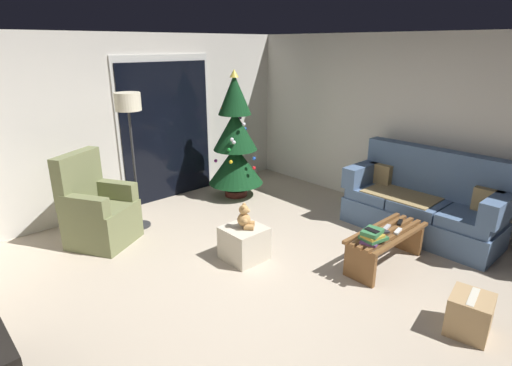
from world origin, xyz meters
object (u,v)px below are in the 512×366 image
object	(u,v)px
remote_white	(398,231)
armchair	(98,212)
ottoman	(244,243)
remote_silver	(387,227)
couch	(423,204)
coffee_table	(386,243)
christmas_tree	(235,143)
cell_phone	(372,230)
floor_lamp	(129,115)
cardboard_box_taped_mid_floor	(470,314)
remote_graphite	(382,232)
teddy_bear_honey	(245,218)
book_stack	(373,236)
remote_black	(400,222)

from	to	relation	value
remote_white	armchair	world-z (taller)	armchair
ottoman	remote_silver	bearing A→B (deg)	-45.10
couch	coffee_table	size ratio (longest dim) A/B	1.77
remote_white	christmas_tree	distance (m)	2.94
ottoman	cell_phone	bearing A→B (deg)	-59.49
cell_phone	ottoman	bearing A→B (deg)	123.53
coffee_table	christmas_tree	distance (m)	2.88
christmas_tree	armchair	bearing A→B (deg)	-177.04
cell_phone	floor_lamp	distance (m)	3.19
christmas_tree	ottoman	distance (m)	2.18
armchair	cardboard_box_taped_mid_floor	distance (m)	4.12
couch	remote_silver	distance (m)	1.04
cell_phone	coffee_table	bearing A→B (deg)	6.68
cardboard_box_taped_mid_floor	couch	bearing A→B (deg)	37.58
ottoman	cardboard_box_taped_mid_floor	bearing A→B (deg)	-75.60
remote_graphite	armchair	bearing A→B (deg)	-112.27
remote_white	christmas_tree	world-z (taller)	christmas_tree
remote_silver	couch	bearing A→B (deg)	-95.35
remote_white	floor_lamp	size ratio (longest dim) A/B	0.09
remote_white	ottoman	bearing A→B (deg)	30.74
couch	coffee_table	bearing A→B (deg)	-173.51
cardboard_box_taped_mid_floor	remote_graphite	bearing A→B (deg)	70.13
remote_graphite	teddy_bear_honey	bearing A→B (deg)	-109.18
remote_white	book_stack	distance (m)	0.41
christmas_tree	teddy_bear_honey	size ratio (longest dim) A/B	6.99
remote_graphite	ottoman	bearing A→B (deg)	-109.16
remote_white	armchair	size ratio (longest dim) A/B	0.14
coffee_table	cell_phone	world-z (taller)	cell_phone
remote_silver	ottoman	bearing A→B (deg)	35.09
couch	remote_graphite	world-z (taller)	couch
remote_white	teddy_bear_honey	world-z (taller)	teddy_bear_honey
coffee_table	remote_graphite	world-z (taller)	remote_graphite
christmas_tree	teddy_bear_honey	distance (m)	2.10
floor_lamp	ottoman	bearing A→B (deg)	-73.84
cell_phone	ottoman	size ratio (longest dim) A/B	0.33
cardboard_box_taped_mid_floor	remote_white	bearing A→B (deg)	61.36
christmas_tree	cardboard_box_taped_mid_floor	bearing A→B (deg)	-99.80
remote_graphite	remote_silver	bearing A→B (deg)	133.74
cardboard_box_taped_mid_floor	remote_black	bearing A→B (deg)	54.93
remote_white	floor_lamp	distance (m)	3.46
ottoman	couch	bearing A→B (deg)	-25.83
remote_black	cell_phone	xyz separation A→B (m)	(-0.65, -0.04, 0.12)
remote_white	book_stack	bearing A→B (deg)	69.96
floor_lamp	cardboard_box_taped_mid_floor	bearing A→B (deg)	-74.86
coffee_table	cardboard_box_taped_mid_floor	xyz separation A→B (m)	(-0.48, -1.09, -0.10)
armchair	book_stack	bearing A→B (deg)	-56.97
floor_lamp	ottoman	world-z (taller)	floor_lamp
remote_white	cardboard_box_taped_mid_floor	size ratio (longest dim) A/B	0.38
christmas_tree	teddy_bear_honey	bearing A→B (deg)	-127.02
couch	remote_graphite	bearing A→B (deg)	-174.46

